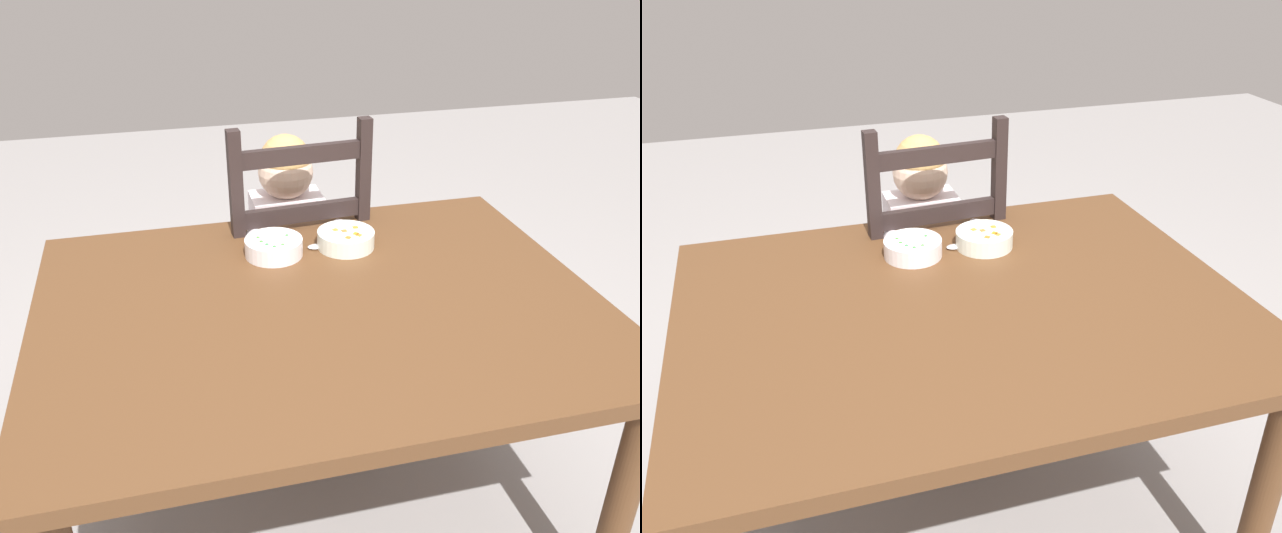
# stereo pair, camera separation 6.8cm
# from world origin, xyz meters

# --- Properties ---
(ground_plane) EXTENTS (8.00, 8.00, 0.00)m
(ground_plane) POSITION_xyz_m (0.00, 0.00, 0.00)
(ground_plane) COLOR gray
(dining_table) EXTENTS (1.34, 1.04, 0.71)m
(dining_table) POSITION_xyz_m (0.00, 0.00, 0.62)
(dining_table) COLOR brown
(dining_table) RESTS_ON ground
(dining_chair) EXTENTS (0.45, 0.45, 1.02)m
(dining_chair) POSITION_xyz_m (0.04, 0.56, 0.47)
(dining_chair) COLOR #2C2120
(dining_chair) RESTS_ON ground
(child_figure) EXTENTS (0.32, 0.31, 0.94)m
(child_figure) POSITION_xyz_m (0.04, 0.56, 0.62)
(child_figure) COLOR white
(child_figure) RESTS_ON ground
(bowl_of_peas) EXTENTS (0.16, 0.16, 0.05)m
(bowl_of_peas) POSITION_xyz_m (-0.06, 0.27, 0.74)
(bowl_of_peas) COLOR white
(bowl_of_peas) RESTS_ON dining_table
(bowl_of_carrots) EXTENTS (0.16, 0.16, 0.05)m
(bowl_of_carrots) POSITION_xyz_m (0.14, 0.27, 0.74)
(bowl_of_carrots) COLOR white
(bowl_of_carrots) RESTS_ON dining_table
(spoon) EXTENTS (0.14, 0.03, 0.01)m
(spoon) POSITION_xyz_m (0.08, 0.28, 0.72)
(spoon) COLOR silver
(spoon) RESTS_ON dining_table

